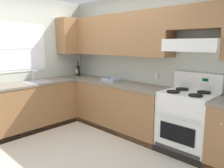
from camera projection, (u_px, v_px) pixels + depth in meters
The scene contains 8 objects.
ground_plane at pixel (66, 150), 3.49m from camera, with size 7.04×7.04×0.00m, color beige.
wall_back at pixel (146, 53), 4.04m from camera, with size 4.68×0.57×2.55m.
wall_left at pixel (27, 58), 4.50m from camera, with size 0.47×4.00×2.55m.
counter_back_run at pixel (118, 106), 4.31m from camera, with size 3.60×0.65×0.91m.
counter_left_run at pixel (28, 106), 4.26m from camera, with size 0.63×1.91×1.13m.
stove at pixel (187, 122), 3.36m from camera, with size 0.76×0.62×1.20m.
wine_bottle at pixel (78, 70), 5.14m from camera, with size 0.08×0.08×0.33m.
bowl at pixel (111, 80), 4.39m from camera, with size 0.32×0.24×0.06m.
Camera 1 is at (2.78, -1.83, 1.64)m, focal length 35.87 mm.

